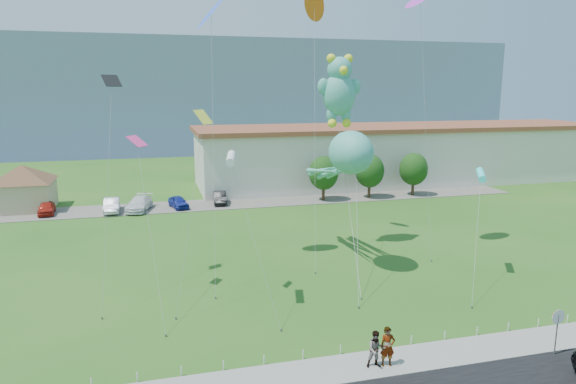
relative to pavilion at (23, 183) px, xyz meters
The scene contains 28 objects.
ground 45.05m from the pavilion, 57.72° to the right, with size 160.00×160.00×0.00m, color #225618.
sidewalk 47.39m from the pavilion, 59.50° to the right, with size 80.00×2.50×0.10m, color gray.
parking_strip 24.37m from the pavilion, ahead, with size 70.00×6.00×0.06m, color #59544C.
hill_ridge 85.96m from the pavilion, 73.69° to the left, with size 160.00×50.00×25.00m, color slate.
pavilion is the anchor object (origin of this frame).
warehouse 50.37m from the pavilion, ahead, with size 61.00×15.00×8.20m.
stop_sign 53.90m from the pavilion, 51.56° to the right, with size 0.80×0.07×2.50m.
rope_fence 46.13m from the pavilion, 58.59° to the right, with size 26.05×0.05×0.50m.
tree_near 34.24m from the pavilion, ahead, with size 3.60×3.60×5.47m.
tree_mid 40.20m from the pavilion, ahead, with size 3.60×3.60×5.47m.
tree_far 46.18m from the pavilion, ahead, with size 3.60×3.60×5.47m.
pedestrian_left 47.98m from the pavilion, 58.93° to the right, with size 0.72×0.47×1.98m, color gray.
pedestrian_right 47.68m from the pavilion, 59.53° to the right, with size 0.90×0.70×1.85m, color gray.
parked_car_red 4.82m from the pavilion, 48.72° to the right, with size 1.61×4.00×1.36m, color #AD2015.
parked_car_silver 10.54m from the pavilion, 22.19° to the right, with size 1.59×4.56×1.50m, color silver.
parked_car_white 13.24m from the pavilion, 17.52° to the right, with size 2.11×5.20×1.51m, color white.
parked_car_blue 17.30m from the pavilion, 12.54° to the right, with size 1.55×3.85×1.31m, color navy.
parked_car_black 21.86m from the pavilion, ahead, with size 1.47×4.22×1.39m, color black.
octopus_kite 38.92m from the pavilion, 43.71° to the right, with size 3.44×13.47×10.44m.
teddy_bear_kite 37.87m from the pavilion, 36.89° to the right, with size 4.28×12.47×16.10m.
small_kite_orange 37.53m from the pavilion, 33.47° to the right, with size 3.74×10.38×21.03m.
small_kite_cyan 48.06m from the pavilion, 40.38° to the right, with size 3.99×6.37×7.83m.
small_kite_blue 33.75m from the pavilion, 51.57° to the right, with size 2.02×7.93×19.44m.
small_kite_purple 45.59m from the pavilion, 34.96° to the right, with size 1.80×4.11×20.90m.
small_kite_yellow 35.75m from the pavilion, 60.86° to the right, with size 2.95×3.49×12.09m.
small_kite_black 30.18m from the pavilion, 66.03° to the right, with size 1.69×7.13×14.30m.
small_kite_pink 32.55m from the pavilion, 65.22° to the right, with size 1.81×7.52×10.53m.
small_kite_white 37.83m from the pavilion, 60.03° to the right, with size 2.35×4.98×9.78m.
Camera 1 is at (-9.76, -23.92, 13.32)m, focal length 32.00 mm.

